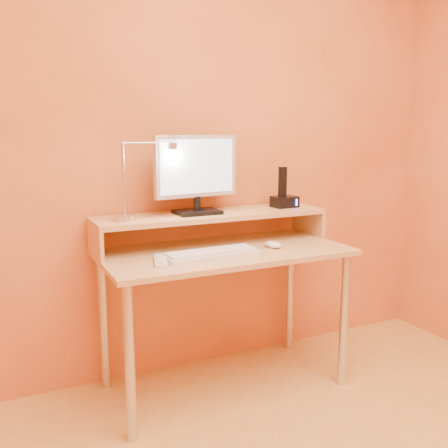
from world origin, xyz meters
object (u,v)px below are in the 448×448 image
lamp_base (125,218)px  phone_dock (284,202)px  keyboard (211,255)px  monitor_panel (196,166)px  remote_control (161,261)px  mouse (273,245)px

lamp_base → phone_dock: size_ratio=0.77×
lamp_base → keyboard: size_ratio=0.23×
monitor_panel → remote_control: size_ratio=2.29×
phone_dock → mouse: size_ratio=1.36×
remote_control → mouse: bearing=18.7°
remote_control → keyboard: bearing=14.6°
lamp_base → mouse: (0.69, -0.19, -0.16)m
monitor_panel → mouse: size_ratio=4.70×
keyboard → remote_control: keyboard is taller
monitor_panel → phone_dock: 0.55m
monitor_panel → mouse: 0.55m
monitor_panel → keyboard: bearing=-105.3°
monitor_panel → remote_control: bearing=-143.7°
phone_dock → remote_control: 0.86m
phone_dock → mouse: bearing=-134.8°
monitor_panel → remote_control: (-0.28, -0.27, -0.39)m
phone_dock → remote_control: (-0.80, -0.26, -0.18)m
keyboard → mouse: bearing=3.6°
mouse → keyboard: bearing=168.2°
phone_dock → keyboard: (-0.55, -0.26, -0.18)m
lamp_base → remote_control: lamp_base is taller
phone_dock → keyboard: phone_dock is taller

